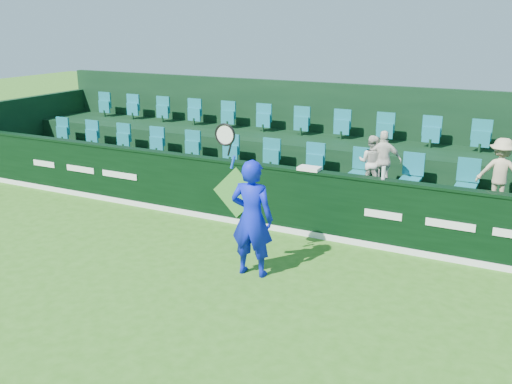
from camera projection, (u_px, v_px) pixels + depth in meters
The scene contains 13 objects.
ground at pixel (116, 302), 8.78m from camera, with size 60.00×60.00×0.00m, color #306A19.
sponsor_hoarding at pixel (239, 192), 12.00m from camera, with size 16.00×0.25×1.35m.
stand_tier_front at pixel (262, 191), 13.02m from camera, with size 16.00×2.00×0.80m, color black.
stand_tier_back at pixel (295, 163), 14.57m from camera, with size 16.00×1.80×1.30m, color black.
stand_rear at pixel (302, 138), 14.78m from camera, with size 16.00×4.10×2.60m.
seat_row_front at pixel (270, 158), 13.16m from camera, with size 13.50×0.50×0.60m, color #166F78.
seat_row_back at pixel (300, 124), 14.55m from camera, with size 13.50×0.50×0.60m, color #166F78.
tennis_player at pixel (252, 218), 9.47m from camera, with size 1.05×0.55×2.62m.
spectator_left at pixel (371, 162), 11.68m from camera, with size 0.54×0.42×1.12m, color beige.
spectator_middle at pixel (383, 161), 11.56m from camera, with size 0.73×0.30×1.24m, color white.
spectator_right at pixel (500, 172), 10.60m from camera, with size 0.83×0.48×1.29m, color #C4B58A.
towel at pixel (309, 168), 11.12m from camera, with size 0.43×0.28×0.06m, color white.
drinks_bottle at pixel (384, 173), 10.46m from camera, with size 0.08×0.08×0.24m, color silver.
Camera 1 is at (5.50, -6.08, 4.19)m, focal length 40.00 mm.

